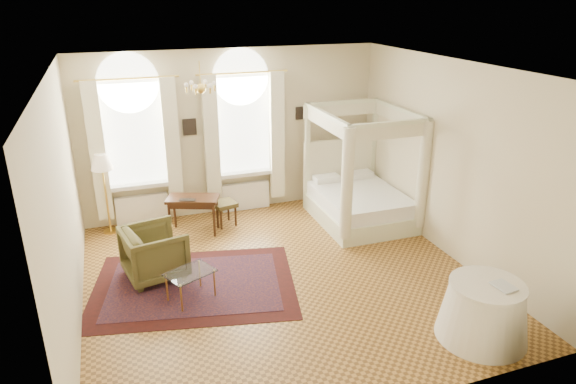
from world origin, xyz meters
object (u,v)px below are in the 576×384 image
stool (224,206)px  floor_lamp (102,166)px  nightstand (357,185)px  side_table (484,311)px  armchair (155,253)px  writing_desk (193,202)px  coffee_table (190,275)px  canopy_bed (360,197)px

stool → floor_lamp: 2.37m
nightstand → side_table: bearing=-97.9°
floor_lamp → armchair: bearing=-71.7°
writing_desk → coffee_table: writing_desk is taller
writing_desk → floor_lamp: bearing=160.6°
coffee_table → side_table: (3.47, -2.18, -0.02)m
canopy_bed → stool: 2.67m
canopy_bed → armchair: canopy_bed is taller
coffee_table → floor_lamp: 3.16m
stool → side_table: 5.19m
nightstand → side_table: side_table is taller
stool → floor_lamp: size_ratio=0.32×
armchair → coffee_table: armchair is taller
canopy_bed → writing_desk: bearing=169.4°
nightstand → writing_desk: (-3.71, -0.53, 0.30)m
canopy_bed → writing_desk: (-3.19, 0.60, 0.10)m
writing_desk → stool: (0.62, 0.13, -0.21)m
side_table → floor_lamp: bearing=132.2°
writing_desk → side_table: side_table is taller
coffee_table → side_table: bearing=-32.2°
armchair → floor_lamp: size_ratio=0.59×
stool → coffee_table: stool is taller
armchair → writing_desk: bearing=-42.6°
canopy_bed → coffee_table: size_ratio=2.78×
nightstand → armchair: size_ratio=0.67×
floor_lamp → side_table: 6.82m
nightstand → armchair: (-4.58, -1.97, 0.11)m
floor_lamp → writing_desk: bearing=-19.4°
writing_desk → side_table: 5.40m
writing_desk → coffee_table: (-0.45, -2.30, -0.19)m
stool → side_table: side_table is taller
canopy_bed → nightstand: 1.26m
nightstand → writing_desk: size_ratio=0.59×
writing_desk → stool: 0.67m
canopy_bed → nightstand: (0.52, 1.13, -0.20)m
canopy_bed → side_table: (-0.18, -3.88, -0.11)m
canopy_bed → nightstand: canopy_bed is taller
canopy_bed → armchair: bearing=-168.4°
coffee_table → armchair: bearing=115.8°
stool → armchair: bearing=-133.7°
writing_desk → floor_lamp: floor_lamp is taller
canopy_bed → coffee_table: 4.02m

